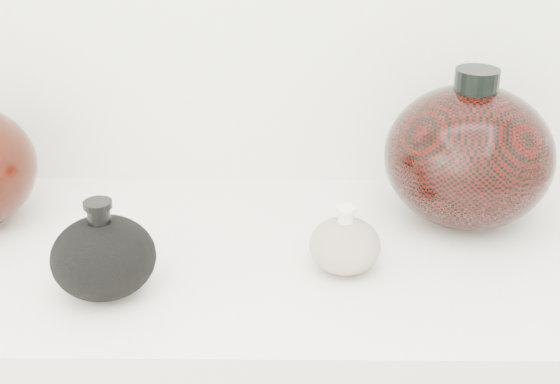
{
  "coord_description": "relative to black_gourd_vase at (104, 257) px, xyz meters",
  "views": [
    {
      "loc": [
        0.02,
        -0.03,
        1.46
      ],
      "look_at": [
        0.01,
        0.92,
        1.01
      ],
      "focal_mm": 50.0,
      "sensor_mm": 36.0,
      "label": 1
    }
  ],
  "objects": [
    {
      "name": "cream_gourd_vase",
      "position": [
        0.32,
        0.06,
        -0.02
      ],
      "size": [
        0.1,
        0.1,
        0.1
      ],
      "color": "beige",
      "rests_on": "display_counter"
    },
    {
      "name": "right_round_pot",
      "position": [
        0.51,
        0.21,
        0.05
      ],
      "size": [
        0.29,
        0.29,
        0.24
      ],
      "color": "black",
      "rests_on": "display_counter"
    },
    {
      "name": "room",
      "position": [
        0.22,
        -0.57,
        0.35
      ],
      "size": [
        3.04,
        2.42,
        2.64
      ],
      "color": "#606060",
      "rests_on": "ground"
    },
    {
      "name": "black_gourd_vase",
      "position": [
        0.0,
        0.0,
        0.0
      ],
      "size": [
        0.15,
        0.15,
        0.13
      ],
      "color": "black",
      "rests_on": "display_counter"
    }
  ]
}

